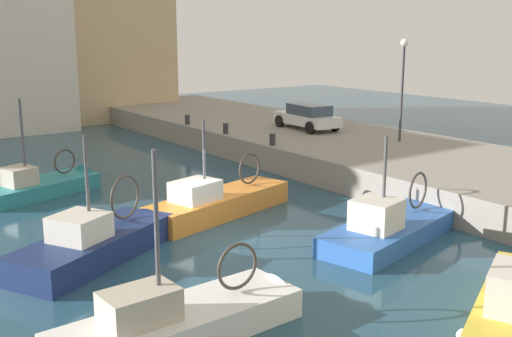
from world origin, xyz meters
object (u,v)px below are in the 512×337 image
fishing_boat_orange (224,210)px  mooring_bollard_north (187,120)px  parked_car_white (307,116)px  fishing_boat_navy (103,252)px  fishing_boat_blue (398,233)px  fishing_boat_white (194,330)px  mooring_bollard_south (272,139)px  fishing_boat_teal (48,191)px  quay_streetlamp (403,73)px  mooring_bollard_mid (226,129)px

fishing_boat_orange → mooring_bollard_north: 13.78m
parked_car_white → fishing_boat_navy: bearing=-149.8°
fishing_boat_orange → parked_car_white: bearing=36.0°
fishing_boat_blue → fishing_boat_white: 8.75m
parked_car_white → mooring_bollard_south: (-4.43, -2.75, -0.42)m
fishing_boat_blue → fishing_boat_orange: bearing=120.0°
fishing_boat_orange → fishing_boat_white: bearing=-126.8°
fishing_boat_blue → parked_car_white: 14.53m
fishing_boat_blue → parked_car_white: size_ratio=1.63×
fishing_boat_teal → fishing_boat_blue: (7.39, -11.91, 0.02)m
mooring_bollard_south → quay_streetlamp: (5.65, -2.67, 2.98)m
fishing_boat_teal → parked_car_white: 14.41m
mooring_bollard_mid → fishing_boat_orange: bearing=-123.2°
fishing_boat_navy → mooring_bollard_south: fishing_boat_navy is taller
parked_car_white → mooring_bollard_mid: 4.62m
fishing_boat_teal → fishing_boat_white: size_ratio=0.91×
mooring_bollard_mid → quay_streetlamp: (5.65, -6.67, 2.98)m
fishing_boat_white → mooring_bollard_north: fishing_boat_white is taller
fishing_boat_navy → quay_streetlamp: quay_streetlamp is taller
fishing_boat_teal → mooring_bollard_north: fishing_boat_teal is taller
fishing_boat_blue → quay_streetlamp: quay_streetlamp is taller
fishing_boat_navy → fishing_boat_blue: 9.15m
parked_car_white → fishing_boat_orange: bearing=-144.0°
mooring_bollard_mid → fishing_boat_blue: bearing=-100.0°
fishing_boat_navy → parked_car_white: bearing=30.2°
mooring_bollard_south → mooring_bollard_north: 8.00m
fishing_boat_white → mooring_bollard_mid: size_ratio=11.59×
fishing_boat_navy → quay_streetlamp: 17.34m
quay_streetlamp → mooring_bollard_mid: bearing=130.2°
fishing_boat_blue → mooring_bollard_south: 10.32m
fishing_boat_teal → parked_car_white: (14.28, 0.76, 1.80)m
fishing_boat_orange → fishing_boat_white: 9.06m
fishing_boat_white → mooring_bollard_mid: (11.01, 15.78, 1.37)m
fishing_boat_white → mooring_bollard_north: (11.01, 19.78, 1.37)m
fishing_boat_white → mooring_bollard_north: 22.68m
mooring_bollard_mid → quay_streetlamp: quay_streetlamp is taller
fishing_boat_orange → fishing_boat_teal: size_ratio=1.20×
fishing_boat_orange → fishing_boat_teal: 7.78m
mooring_bollard_south → fishing_boat_blue: bearing=-103.9°
mooring_bollard_south → mooring_bollard_mid: 4.00m
fishing_boat_teal → parked_car_white: fishing_boat_teal is taller
parked_car_white → mooring_bollard_south: parked_car_white is taller
fishing_boat_teal → fishing_boat_blue: size_ratio=0.84×
fishing_boat_orange → fishing_boat_teal: fishing_boat_teal is taller
fishing_boat_white → mooring_bollard_mid: bearing=55.1°
fishing_boat_orange → fishing_boat_teal: bearing=123.3°
fishing_boat_white → quay_streetlamp: quay_streetlamp is taller
fishing_boat_navy → fishing_boat_orange: size_ratio=0.89×
fishing_boat_blue → mooring_bollard_north: (2.46, 17.93, 1.36)m
fishing_boat_navy → quay_streetlamp: bearing=11.8°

